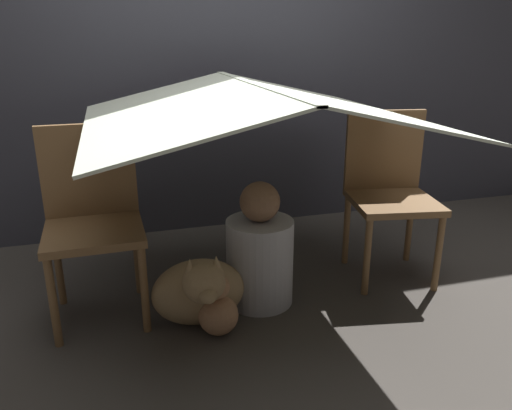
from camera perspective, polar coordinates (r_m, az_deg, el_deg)
The scene contains 8 objects.
ground_plane at distance 2.62m, azimuth 0.42°, elevation -10.83°, with size 8.80×8.80×0.00m, color #47423D.
wall_back at distance 3.37m, azimuth -5.30°, elevation 18.05°, with size 7.00×0.05×2.50m.
chair_left at distance 2.46m, azimuth -18.17°, elevation -0.97°, with size 0.45×0.45×0.90m.
chair_right at distance 2.85m, azimuth 14.97°, elevation 2.01°, with size 0.51×0.51×0.90m.
sheet_canopy at distance 2.35m, azimuth 0.00°, elevation 11.51°, with size 1.55×1.53×0.19m.
person_front at distance 2.50m, azimuth 0.36°, elevation -5.58°, with size 0.34×0.34×0.63m.
dog at distance 2.34m, azimuth -6.48°, elevation -9.62°, with size 0.44×0.42×0.41m.
plush_toy at distance 2.31m, azimuth -4.34°, elevation -11.90°, with size 0.18×0.18×0.29m.
Camera 1 is at (-0.65, -2.18, 1.30)m, focal length 35.00 mm.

